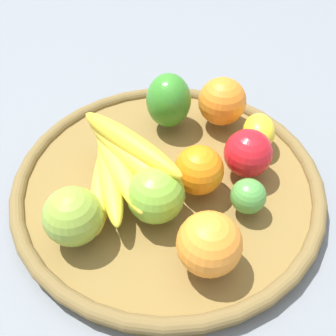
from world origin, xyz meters
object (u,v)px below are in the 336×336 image
Objects in this scene: apple_2 at (156,195)px; lemon_0 at (259,132)px; banana_bunch at (118,164)px; orange_1 at (222,101)px; apple_1 at (248,153)px; orange_2 at (209,244)px; lime_0 at (248,196)px; bell_pepper at (169,100)px; orange_0 at (199,170)px; apple_0 at (73,216)px.

apple_2 is 0.21m from lemon_0.
orange_1 is at bearing 156.59° from banana_bunch.
banana_bunch is 2.62× the size of apple_1.
orange_2 is (0.04, 0.09, 0.00)m from apple_2.
lime_0 is 0.21m from bell_pepper.
orange_0 is 0.12m from orange_2.
lime_0 is 0.13m from apple_2.
orange_2 is at bearing 14.71° from bell_pepper.
orange_2 is at bearing 26.67° from orange_0.
banana_bunch reaches higher than apple_1.
bell_pepper is 1.18× the size of apple_0.
lime_0 is 0.11m from orange_2.
apple_2 reaches higher than lemon_0.
apple_0 is (0.20, -0.17, 0.00)m from apple_1.
bell_pepper reaches higher than orange_2.
banana_bunch is 0.19m from apple_1.
apple_0 is (0.30, -0.10, -0.00)m from orange_1.
lemon_0 is (-0.17, 0.16, -0.02)m from banana_bunch.
bell_pepper is 1.14× the size of orange_2.
bell_pepper is (-0.16, 0.01, 0.00)m from banana_bunch.
apple_2 is 0.11m from apple_0.
orange_2 is at bearing -10.78° from lime_0.
banana_bunch is 0.18m from orange_2.
banana_bunch is 2.63× the size of orange_0.
orange_0 is at bearing 152.59° from apple_2.
orange_1 is at bearing -173.06° from orange_0.
apple_1 is 1.00× the size of orange_0.
lime_0 is (-0.03, 0.18, -0.02)m from banana_bunch.
apple_2 is (0.07, -0.03, 0.00)m from orange_0.
apple_0 is at bearing -55.20° from lime_0.
apple_2 is (0.06, -0.11, 0.01)m from lime_0.
apple_2 is at bearing -27.41° from orange_0.
apple_1 is (-0.10, 0.16, -0.01)m from banana_bunch.
orange_1 is 0.22m from apple_2.
orange_1 is 0.12m from apple_1.
orange_1 is 0.42× the size of banana_bunch.
apple_2 is at bearing -24.56° from lemon_0.
orange_0 is at bearing 111.46° from banana_bunch.
lemon_0 is at bearing -170.59° from lime_0.
bell_pepper is at bearing -140.29° from orange_0.
orange_0 is at bearing 6.94° from orange_1.
apple_1 is 1.45× the size of lime_0.
apple_2 and apple_0 have the same top height.
orange_1 reaches higher than lime_0.
orange_1 is 1.11× the size of orange_0.
orange_2 reaches higher than apple_1.
orange_0 is 0.78× the size of bell_pepper.
lemon_0 is at bearing 157.01° from orange_0.
apple_0 is 0.17m from orange_2.
lime_0 and lemon_0 have the same top height.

